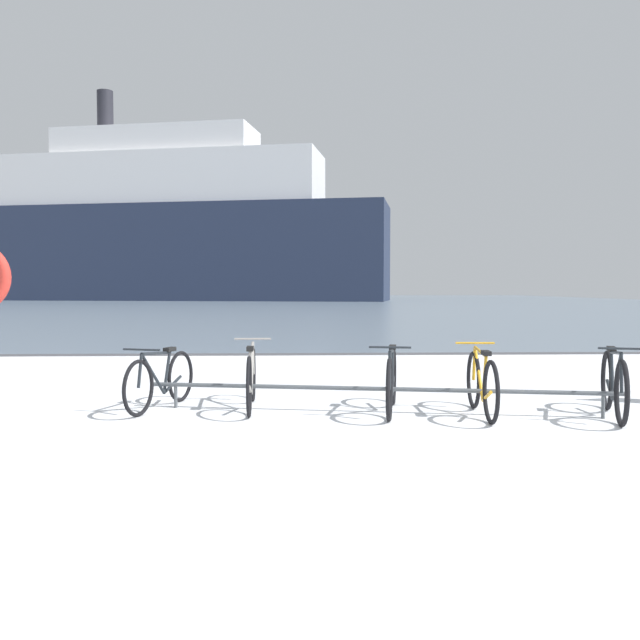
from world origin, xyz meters
name	(u,v)px	position (x,y,z in m)	size (l,w,h in m)	color
ground	(314,305)	(0.00, 53.90, -0.04)	(80.00, 132.00, 0.08)	white
bike_rack	(380,390)	(-0.67, 3.14, 0.27)	(5.40, 1.01, 0.31)	#4C5156
bicycle_0	(161,380)	(-3.26, 3.51, 0.35)	(0.62, 1.61, 0.76)	black
bicycle_1	(251,378)	(-2.17, 3.48, 0.37)	(0.46, 1.78, 0.82)	black
bicycle_2	(392,381)	(-0.53, 3.16, 0.37)	(0.49, 1.70, 0.81)	black
bicycle_3	(482,384)	(0.46, 2.93, 0.36)	(0.46, 1.64, 0.80)	black
bicycle_4	(614,385)	(1.90, 2.76, 0.37)	(0.63, 1.64, 0.82)	black
ferry_ship	(165,230)	(-16.59, 73.48, 8.09)	(51.18, 20.16, 24.13)	#232D47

